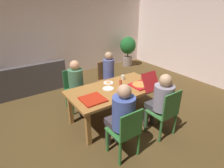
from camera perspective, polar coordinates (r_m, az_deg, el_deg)
ground_plane at (r=4.07m, az=0.82°, el=-10.62°), size 20.00×20.00×0.00m
back_wall at (r=6.30m, az=-16.79°, el=14.27°), size 7.02×0.12×2.68m
side_wall_right at (r=6.65m, az=21.80°, el=14.07°), size 0.12×5.44×2.68m
dining_table at (r=3.74m, az=0.87°, el=-2.49°), size 1.89×0.99×0.73m
chair_0 at (r=3.47m, az=16.40°, el=-8.40°), size 0.45×0.43×0.94m
person_0 at (r=3.44m, az=15.09°, el=-4.48°), size 0.36×0.51×1.21m
chair_1 at (r=4.33m, az=-11.55°, el=-0.89°), size 0.46×0.44×0.92m
person_1 at (r=4.12m, az=-10.83°, el=0.54°), size 0.33×0.55×1.18m
chair_2 at (r=2.93m, az=4.45°, el=-14.79°), size 0.44×0.42×0.90m
person_2 at (r=2.86m, az=3.00°, el=-9.39°), size 0.35×0.53×1.26m
chair_3 at (r=4.74m, az=-1.64°, el=2.16°), size 0.45×0.39×0.95m
person_3 at (r=4.56m, az=-0.62°, el=3.57°), size 0.28×0.48×1.23m
pizza_box_0 at (r=3.81m, az=9.38°, el=-0.14°), size 0.38×0.56×0.37m
pizza_box_1 at (r=3.29m, az=-6.00°, el=-4.78°), size 0.41×0.41×0.03m
plate_0 at (r=3.95m, az=-1.12°, el=0.45°), size 0.21×0.21×0.03m
plate_1 at (r=3.47m, az=4.01°, el=-3.09°), size 0.26×0.26×0.03m
plate_2 at (r=3.69m, az=-1.20°, el=-1.42°), size 0.22×0.22×0.01m
drinking_glass_0 at (r=4.12m, az=3.42°, el=2.11°), size 0.08×0.08×0.10m
drinking_glass_1 at (r=4.16m, az=9.50°, el=2.13°), size 0.07×0.07×0.12m
drinking_glass_2 at (r=3.81m, az=2.66°, el=0.45°), size 0.06×0.06×0.13m
couch at (r=5.70m, az=-23.97°, el=1.05°), size 1.80×0.92×0.83m
potted_plant at (r=7.19m, az=4.98°, el=11.12°), size 0.60×0.60×1.14m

